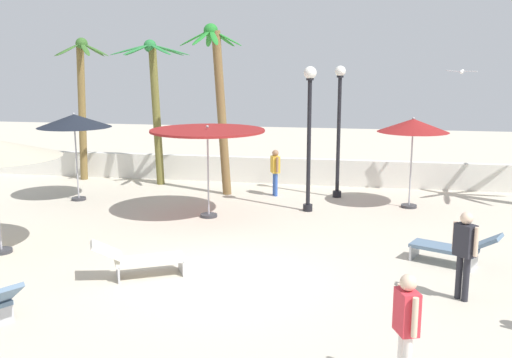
# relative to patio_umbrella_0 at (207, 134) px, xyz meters

# --- Properties ---
(ground_plane) EXTENTS (56.00, 56.00, 0.00)m
(ground_plane) POSITION_rel_patio_umbrella_0_xyz_m (1.59, -4.60, -2.39)
(ground_plane) COLOR beige
(boundary_wall) EXTENTS (25.20, 0.30, 0.93)m
(boundary_wall) POSITION_rel_patio_umbrella_0_xyz_m (1.59, 5.05, -1.92)
(boundary_wall) COLOR silver
(boundary_wall) RESTS_ON ground_plane
(patio_umbrella_0) EXTENTS (3.19, 3.19, 2.62)m
(patio_umbrella_0) POSITION_rel_patio_umbrella_0_xyz_m (0.00, 0.00, 0.00)
(patio_umbrella_0) COLOR #333338
(patio_umbrella_0) RESTS_ON ground_plane
(patio_umbrella_1) EXTENTS (2.11, 2.11, 2.74)m
(patio_umbrella_1) POSITION_rel_patio_umbrella_0_xyz_m (5.69, 2.18, 0.08)
(patio_umbrella_1) COLOR #333338
(patio_umbrella_1) RESTS_ON ground_plane
(patio_umbrella_3) EXTENTS (2.29, 2.29, 2.79)m
(patio_umbrella_3) POSITION_rel_patio_umbrella_0_xyz_m (-4.63, 1.26, 0.12)
(patio_umbrella_3) COLOR #333338
(patio_umbrella_3) RESTS_ON ground_plane
(palm_tree_0) EXTENTS (2.04, 1.98, 5.54)m
(palm_tree_0) POSITION_rel_patio_umbrella_0_xyz_m (-0.41, 2.95, 0.99)
(palm_tree_0) COLOR brown
(palm_tree_0) RESTS_ON ground_plane
(palm_tree_1) EXTENTS (2.11, 1.97, 5.19)m
(palm_tree_1) POSITION_rel_patio_umbrella_0_xyz_m (-5.92, 4.43, 0.83)
(palm_tree_1) COLOR brown
(palm_tree_1) RESTS_ON ground_plane
(palm_tree_3) EXTENTS (2.64, 2.68, 5.10)m
(palm_tree_3) POSITION_rel_patio_umbrella_0_xyz_m (-3.02, 4.11, 0.89)
(palm_tree_3) COLOR brown
(palm_tree_3) RESTS_ON ground_plane
(lamp_post_0) EXTENTS (0.37, 0.37, 4.22)m
(lamp_post_0) POSITION_rel_patio_umbrella_0_xyz_m (2.71, 1.19, 0.20)
(lamp_post_0) COLOR black
(lamp_post_0) RESTS_ON ground_plane
(lamp_post_1) EXTENTS (0.34, 0.34, 4.22)m
(lamp_post_1) POSITION_rel_patio_umbrella_0_xyz_m (3.47, 3.18, 0.08)
(lamp_post_1) COLOR black
(lamp_post_1) RESTS_ON ground_plane
(lounge_chair_0) EXTENTS (1.93, 1.28, 0.83)m
(lounge_chair_0) POSITION_rel_patio_umbrella_0_xyz_m (6.29, -2.96, -1.99)
(lounge_chair_0) COLOR #B7B7BC
(lounge_chair_0) RESTS_ON ground_plane
(lounge_chair_1) EXTENTS (1.90, 1.36, 0.83)m
(lounge_chair_1) POSITION_rel_patio_umbrella_0_xyz_m (-0.17, -4.88, -1.99)
(lounge_chair_1) COLOR #B7B7BC
(lounge_chair_1) RESTS_ON ground_plane
(guest_0) EXTENTS (0.42, 0.44, 1.68)m
(guest_0) POSITION_rel_patio_umbrella_0_xyz_m (6.16, -4.89, -1.37)
(guest_0) COLOR #26262D
(guest_0) RESTS_ON ground_plane
(guest_2) EXTENTS (0.37, 0.52, 1.53)m
(guest_2) POSITION_rel_patio_umbrella_0_xyz_m (1.45, 3.02, -1.47)
(guest_2) COLOR #3359B2
(guest_2) RESTS_ON ground_plane
(guest_3) EXTENTS (0.35, 0.53, 1.65)m
(guest_3) POSITION_rel_patio_umbrella_0_xyz_m (4.91, -8.24, -1.39)
(guest_3) COLOR silver
(guest_3) RESTS_ON ground_plane
(seagull_0) EXTENTS (0.91, 0.41, 0.14)m
(seagull_0) POSITION_rel_patio_umbrella_0_xyz_m (7.18, 3.65, 1.65)
(seagull_0) COLOR white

